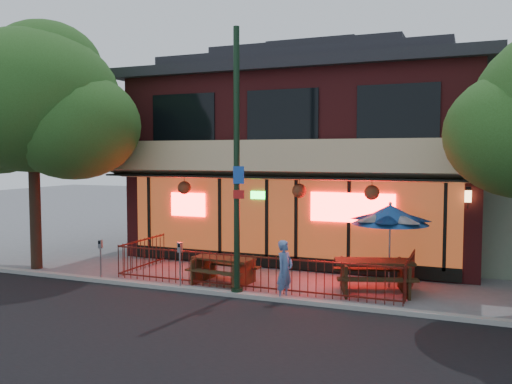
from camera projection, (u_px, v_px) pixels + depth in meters
ground at (243, 292)px, 14.68m from camera, size 80.00×80.00×0.00m
asphalt_street at (102, 376)px, 9.13m from camera, size 80.00×11.00×0.00m
curb at (235, 294)px, 14.21m from camera, size 80.00×0.25×0.12m
restaurant_building at (315, 144)px, 20.97m from camera, size 12.96×9.49×8.05m
patio_fence at (250, 266)px, 15.10m from camera, size 8.44×2.62×1.00m
street_light at (237, 177)px, 14.09m from camera, size 0.43×0.32×7.00m
street_tree_left at (35, 94)px, 17.42m from camera, size 5.60×5.60×8.05m
picnic_table_left at (223, 266)px, 15.63m from camera, size 1.90×1.53×0.76m
picnic_table_right at (374, 271)px, 14.57m from camera, size 2.45×2.14×0.88m
patio_umbrella at (390, 214)px, 15.05m from camera, size 2.11×2.11×2.41m
pedestrian at (285, 270)px, 13.81m from camera, size 0.50×0.64×1.54m
parking_meter_near at (180, 258)px, 14.80m from camera, size 0.13×0.11×1.33m
parking_meter_far at (100, 253)px, 15.89m from camera, size 0.13×0.11×1.23m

